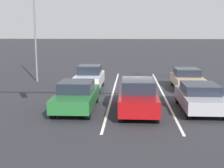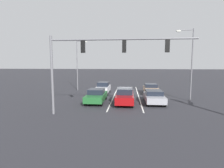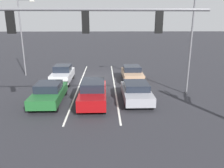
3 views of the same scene
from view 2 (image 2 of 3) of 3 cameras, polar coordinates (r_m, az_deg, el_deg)
ground_plane at (r=26.24m, az=4.76°, el=-2.63°), size 240.00×240.00×0.00m
lane_stripe_left_divider at (r=23.75m, az=8.57°, el=-3.64°), size 0.12×17.13×0.01m
lane_stripe_center_divider at (r=23.78m, az=0.82°, el=-3.55°), size 0.12×17.13×0.01m
car_darkgreen_rightlane_front at (r=19.16m, az=-5.13°, el=-3.80°), size 1.87×4.51×1.48m
car_gray_leftlane_front at (r=19.21m, az=13.53°, el=-3.99°), size 1.92×4.27×1.38m
car_maroon_midlane_front at (r=18.64m, az=4.21°, el=-3.87°), size 1.81×4.77×1.61m
car_silver_rightlane_second at (r=24.55m, az=-2.91°, el=-1.31°), size 1.71×4.18×1.65m
car_tan_leftlane_second at (r=25.10m, az=12.59°, el=-1.51°), size 1.86×4.07×1.40m
traffic_signal_gantry at (r=14.02m, az=-4.63°, el=9.50°), size 11.49×0.37×6.44m
street_lamp_right_shoulder at (r=28.15m, az=-10.97°, el=7.09°), size 1.71×0.24×7.84m
street_lamp_left_shoulder at (r=21.32m, az=24.19°, el=7.15°), size 1.89×0.24×8.02m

